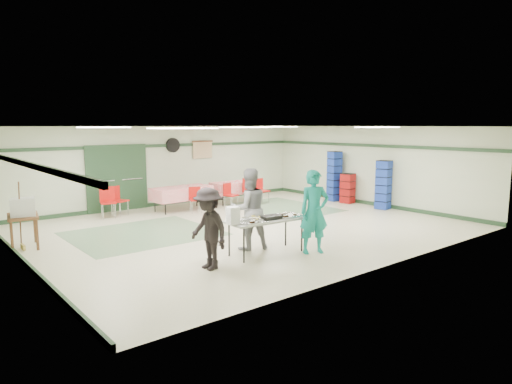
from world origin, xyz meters
TOP-DOWN VIEW (x-y plane):
  - floor at (0.00, 0.00)m, footprint 11.00×11.00m
  - ceiling at (0.00, 0.00)m, footprint 11.00×11.00m
  - wall_back at (0.00, 4.50)m, footprint 11.00×0.00m
  - wall_front at (0.00, -4.50)m, footprint 11.00×0.00m
  - wall_left at (-5.50, 0.00)m, footprint 0.00×9.00m
  - wall_right at (5.50, 0.00)m, footprint 0.00×9.00m
  - trim_back at (0.00, 4.47)m, footprint 11.00×0.06m
  - baseboard_back at (0.00, 4.47)m, footprint 11.00×0.06m
  - trim_left at (-5.47, 0.00)m, footprint 0.06×9.00m
  - baseboard_left at (-5.47, 0.00)m, footprint 0.06×9.00m
  - trim_right at (5.47, 0.00)m, footprint 0.06×9.00m
  - baseboard_right at (5.47, 0.00)m, footprint 0.06×9.00m
  - green_patch_a at (-2.50, 1.00)m, footprint 3.50×3.00m
  - green_patch_b at (2.80, 1.50)m, footprint 2.50×3.50m
  - double_door_left at (-2.20, 4.44)m, footprint 0.90×0.06m
  - double_door_right at (-1.25, 4.44)m, footprint 0.90×0.06m
  - door_frame at (-1.73, 4.42)m, footprint 2.00×0.03m
  - wall_fan at (0.30, 4.44)m, footprint 0.50×0.10m
  - scroll_banner at (1.50, 4.44)m, footprint 0.80×0.02m
  - serving_table at (-1.23, -2.35)m, footprint 1.80×0.84m
  - sheet_tray_right at (-0.67, -2.44)m, footprint 0.64×0.51m
  - sheet_tray_mid at (-1.36, -2.26)m, footprint 0.60×0.47m
  - sheet_tray_left at (-1.71, -2.50)m, footprint 0.58×0.45m
  - baking_pan at (-1.16, -2.42)m, footprint 0.46×0.31m
  - foam_box_stack at (-2.10, -2.34)m, footprint 0.24×0.22m
  - volunteer_teal at (-0.39, -2.94)m, footprint 0.77×0.65m
  - volunteer_grey at (-1.29, -1.82)m, footprint 1.03×0.89m
  - volunteer_dark at (-2.77, -2.46)m, footprint 0.61×1.03m
  - dining_table_a at (2.11, 3.23)m, footprint 1.83×0.89m
  - dining_table_b at (-0.09, 3.23)m, footprint 1.97×0.95m
  - chair_a at (2.22, 2.66)m, footprint 0.57×0.57m
  - chair_b at (1.39, 2.66)m, footprint 0.47×0.47m
  - chair_c at (2.75, 2.66)m, footprint 0.44×0.44m
  - chair_d at (0.06, 2.65)m, footprint 0.48×0.48m
  - chair_loose_a at (-2.05, 3.71)m, footprint 0.55×0.55m
  - chair_loose_b at (-2.42, 3.52)m, footprint 0.53×0.53m
  - crate_stack_blue_a at (5.15, 1.36)m, footprint 0.45×0.45m
  - crate_stack_red at (5.15, 0.73)m, footprint 0.46×0.46m
  - crate_stack_blue_b at (5.15, -0.75)m, footprint 0.48×0.48m
  - printer_table at (-5.15, 1.46)m, footprint 0.77×1.04m
  - office_printer at (-5.15, 1.37)m, footprint 0.58×0.54m
  - broom at (-5.23, 1.32)m, footprint 0.07×0.24m

SIDE VIEW (x-z plane):
  - floor at x=0.00m, z-range 0.00..0.00m
  - green_patch_a at x=-2.50m, z-range 0.00..0.01m
  - green_patch_b at x=2.80m, z-range 0.00..0.01m
  - baseboard_back at x=0.00m, z-range 0.00..0.12m
  - baseboard_left at x=-5.47m, z-range 0.00..0.12m
  - baseboard_right at x=5.47m, z-range 0.00..0.12m
  - chair_d at x=0.06m, z-range 0.09..0.90m
  - chair_b at x=1.39m, z-range 0.09..0.92m
  - crate_stack_red at x=5.15m, z-range 0.00..1.05m
  - chair_c at x=2.75m, z-range 0.10..0.97m
  - chair_loose_a at x=-2.05m, z-range 0.10..0.99m
  - dining_table_a at x=2.11m, z-range 0.19..0.95m
  - dining_table_b at x=-0.09m, z-range 0.19..0.95m
  - chair_loose_b at x=-2.42m, z-range 0.11..1.04m
  - chair_a at x=2.22m, z-range 0.11..1.05m
  - printer_table at x=-5.15m, z-range 0.28..1.02m
  - serving_table at x=-1.23m, z-range 0.33..1.09m
  - sheet_tray_right at x=-0.67m, z-range 0.76..0.78m
  - sheet_tray_mid at x=-1.36m, z-range 0.76..0.78m
  - sheet_tray_left at x=-1.71m, z-range 0.76..0.78m
  - broom at x=-5.23m, z-range 0.03..1.53m
  - volunteer_dark at x=-2.77m, z-range 0.00..1.58m
  - baking_pan at x=-1.16m, z-range 0.76..0.84m
  - crate_stack_blue_b at x=5.15m, z-range 0.00..1.60m
  - volunteer_teal at x=-0.39m, z-range 0.00..1.80m
  - crate_stack_blue_a at x=5.15m, z-range 0.00..1.80m
  - volunteer_grey at x=-1.29m, z-range 0.00..1.81m
  - foam_box_stack at x=-2.10m, z-range 0.76..1.12m
  - office_printer at x=-5.15m, z-range 0.75..1.14m
  - double_door_left at x=-2.20m, z-range 0.00..2.10m
  - double_door_right at x=-1.25m, z-range 0.00..2.10m
  - door_frame at x=-1.73m, z-range -0.02..2.12m
  - wall_back at x=0.00m, z-range -4.15..6.85m
  - wall_front at x=0.00m, z-range -4.15..6.85m
  - wall_left at x=-5.50m, z-range -3.15..5.85m
  - wall_right at x=5.50m, z-range -3.15..5.85m
  - scroll_banner at x=1.50m, z-range 1.55..2.15m
  - trim_back at x=0.00m, z-range 2.00..2.10m
  - trim_left at x=-5.47m, z-range 2.00..2.10m
  - trim_right at x=5.47m, z-range 2.00..2.10m
  - wall_fan at x=0.30m, z-range 1.80..2.30m
  - ceiling at x=0.00m, z-range 2.70..2.70m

